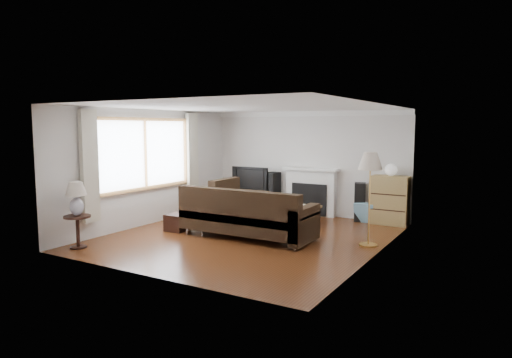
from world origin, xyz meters
The scene contains 17 objects.
room centered at (0.00, 0.00, 1.25)m, with size 5.10×5.60×2.54m.
window centered at (-2.45, -0.20, 1.55)m, with size 0.12×2.74×1.54m, color brown.
curtain_near centered at (-2.40, -1.72, 1.40)m, with size 0.10×0.35×2.10m, color beige.
curtain_far centered at (-2.40, 1.32, 1.40)m, with size 0.10×0.35×2.10m, color beige.
fireplace centered at (0.15, 2.64, 0.57)m, with size 1.40×0.26×1.15m, color white.
tv_stand centered at (-1.40, 2.48, 0.26)m, with size 1.06×0.48×0.53m, color black.
television centered at (-1.40, 2.48, 0.82)m, with size 1.03×0.13×0.59m, color black.
speaker_left centered at (-0.83, 2.53, 0.50)m, with size 0.28×0.33×1.00m, color black.
speaker_right centered at (1.40, 2.54, 0.44)m, with size 0.24×0.29×0.87m, color black.
bookshelf centered at (2.08, 2.53, 0.54)m, with size 0.78×0.37×1.07m, color #9E8149.
globe_lamp centered at (2.08, 2.53, 1.20)m, with size 0.26×0.26×0.26m, color white.
sectional_sofa centered at (0.02, -0.05, 0.45)m, with size 2.81×2.06×0.91m, color black.
coffee_table centered at (0.27, 1.55, 0.20)m, with size 1.05×0.57×0.41m, color olive.
footstool centered at (-1.53, -0.30, 0.17)m, with size 0.41×0.41×0.34m, color black.
floor_lamp centered at (2.22, 0.50, 0.84)m, with size 0.43×0.43×1.68m, color gold.
side_table centered at (-2.15, -2.23, 0.29)m, with size 0.46×0.46×0.58m, color black.
table_lamp centered at (-2.15, -2.23, 0.87)m, with size 0.36×0.36×0.59m, color silver.
Camera 1 is at (4.54, -7.41, 2.12)m, focal length 32.00 mm.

